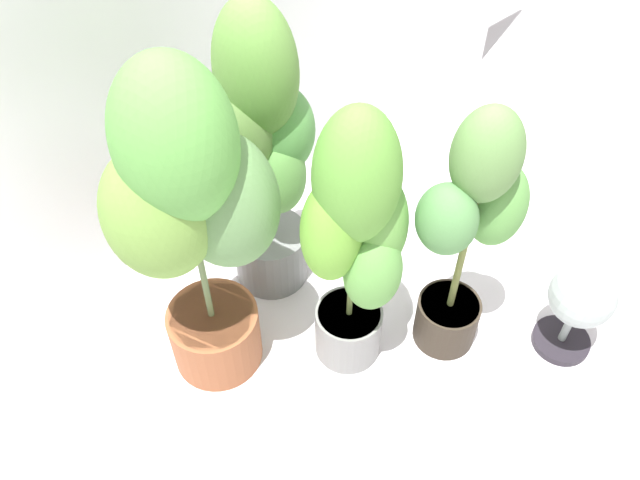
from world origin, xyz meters
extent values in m
plane|color=silver|center=(0.00, 0.00, 0.00)|extent=(8.00, 8.00, 0.00)
cylinder|color=#32291F|center=(0.27, -0.08, 0.08)|extent=(0.19, 0.19, 0.17)
cylinder|color=#3D3420|center=(0.27, -0.08, 0.16)|extent=(0.18, 0.18, 0.02)
cylinder|color=olive|center=(0.27, -0.08, 0.50)|extent=(0.02, 0.02, 0.67)
ellipsoid|color=#5F8948|center=(0.27, -0.08, 0.76)|extent=(0.23, 0.23, 0.28)
ellipsoid|color=#52864A|center=(0.19, -0.06, 0.58)|extent=(0.18, 0.20, 0.22)
ellipsoid|color=#5A9646|center=(0.35, -0.10, 0.56)|extent=(0.20, 0.20, 0.27)
cylinder|color=#955232|center=(-0.31, 0.34, 0.11)|extent=(0.27, 0.27, 0.21)
cylinder|color=#463221|center=(-0.31, 0.34, 0.20)|extent=(0.25, 0.25, 0.02)
cylinder|color=#61754A|center=(-0.31, 0.34, 0.58)|extent=(0.02, 0.02, 0.73)
ellipsoid|color=#589A43|center=(-0.31, 0.34, 0.86)|extent=(0.30, 0.33, 0.43)
ellipsoid|color=olive|center=(-0.38, 0.36, 0.67)|extent=(0.37, 0.37, 0.38)
ellipsoid|color=#5B844C|center=(-0.22, 0.32, 0.64)|extent=(0.35, 0.36, 0.40)
cylinder|color=slate|center=(0.02, 0.49, 0.10)|extent=(0.24, 0.24, 0.20)
cylinder|color=#443425|center=(0.02, 0.49, 0.20)|extent=(0.22, 0.22, 0.02)
cylinder|color=#5E704C|center=(0.02, 0.49, 0.55)|extent=(0.02, 0.02, 0.70)
ellipsoid|color=#5F8F3E|center=(0.02, 0.49, 0.82)|extent=(0.27, 0.29, 0.41)
ellipsoid|color=#618442|center=(-0.03, 0.51, 0.64)|extent=(0.25, 0.25, 0.33)
ellipsoid|color=#549148|center=(0.08, 0.46, 0.61)|extent=(0.22, 0.22, 0.28)
ellipsoid|color=#5A8E45|center=(0.04, 0.43, 0.48)|extent=(0.17, 0.15, 0.26)
cylinder|color=gray|center=(0.01, 0.09, 0.09)|extent=(0.20, 0.20, 0.18)
cylinder|color=#453219|center=(0.01, 0.09, 0.18)|extent=(0.19, 0.19, 0.02)
cylinder|color=olive|center=(0.01, 0.09, 0.49)|extent=(0.02, 0.02, 0.62)
ellipsoid|color=#5A9538|center=(0.01, 0.09, 0.73)|extent=(0.31, 0.31, 0.40)
ellipsoid|color=#68A736|center=(-0.05, 0.11, 0.57)|extent=(0.24, 0.23, 0.33)
ellipsoid|color=#5D9840|center=(0.07, 0.07, 0.54)|extent=(0.24, 0.24, 0.32)
ellipsoid|color=#5D9946|center=(0.02, 0.02, 0.43)|extent=(0.21, 0.20, 0.28)
cylinder|color=#252028|center=(0.53, -0.34, 0.01)|extent=(0.18, 0.18, 0.03)
cylinder|color=#949F9D|center=(0.53, -0.34, 0.09)|extent=(0.02, 0.02, 0.13)
sphere|color=#949F9D|center=(0.53, -0.34, 0.25)|extent=(0.26, 0.26, 0.20)
camera|label=1|loc=(-0.81, -0.71, 1.79)|focal=37.07mm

